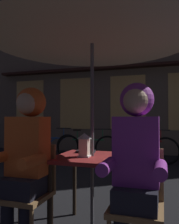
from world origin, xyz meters
The scene contains 12 objects.
cafe_table centered at (0.00, 0.00, 0.64)m, with size 0.72×0.72×0.74m.
patio_umbrella centered at (0.00, 0.00, 2.06)m, with size 2.10×2.10×2.31m.
lantern centered at (-0.06, -0.07, 0.86)m, with size 0.11×0.11×0.23m.
chair_left centered at (-0.48, -0.37, 0.49)m, with size 0.40×0.40×0.87m.
chair_right centered at (0.48, -0.37, 0.49)m, with size 0.40×0.40×0.87m.
person_left_hooded centered at (-0.48, -0.43, 0.85)m, with size 0.45×0.56×1.40m.
person_right_hooded centered at (0.48, -0.43, 0.85)m, with size 0.45×0.56×1.40m.
shopfront_building centered at (-0.39, 5.40, 3.09)m, with size 10.00×0.93×6.20m.
bicycle_nearest centered at (-2.38, 3.77, 0.35)m, with size 1.68×0.09×0.84m.
bicycle_second centered at (-1.22, 3.58, 0.35)m, with size 1.67×0.29×0.84m.
bicycle_third centered at (0.23, 3.77, 0.35)m, with size 1.65×0.42×0.84m.
book centered at (-0.13, 0.20, 0.75)m, with size 0.20×0.14×0.02m, color black.
Camera 1 is at (0.68, -2.23, 1.12)m, focal length 37.37 mm.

